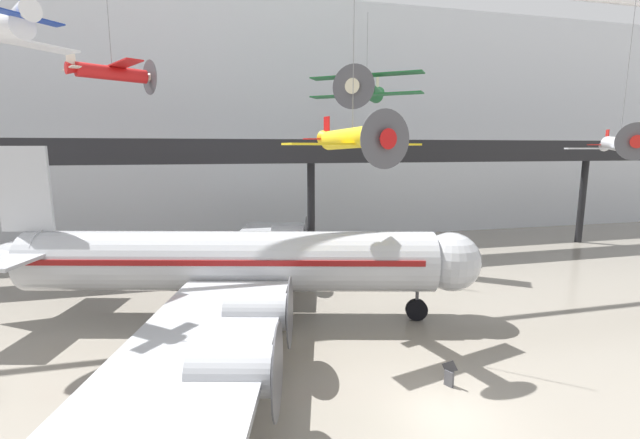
{
  "coord_description": "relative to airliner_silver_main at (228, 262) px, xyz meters",
  "views": [
    {
      "loc": [
        -8.5,
        -13.54,
        10.25
      ],
      "look_at": [
        -2.69,
        10.14,
        6.17
      ],
      "focal_mm": 24.0,
      "sensor_mm": 36.0,
      "label": 1
    }
  ],
  "objects": [
    {
      "name": "ground_plane",
      "position": [
        7.95,
        -11.64,
        -3.58
      ],
      "size": [
        260.0,
        260.0,
        0.0
      ],
      "primitive_type": "plane",
      "color": "gray"
    },
    {
      "name": "suspended_plane_yellow_lowwing",
      "position": [
        6.25,
        -4.33,
        7.15
      ],
      "size": [
        7.56,
        6.29,
        11.67
      ],
      "rotation": [
        0.0,
        0.0,
        4.95
      ],
      "color": "yellow"
    },
    {
      "name": "suspended_plane_silver_racer",
      "position": [
        24.79,
        -2.73,
        6.9
      ],
      "size": [
        5.96,
        5.34,
        11.45
      ],
      "rotation": [
        0.0,
        0.0,
        4.21
      ],
      "color": "silver"
    },
    {
      "name": "info_sign_pedestal",
      "position": [
        9.01,
        -9.81,
        -3.12
      ],
      "size": [
        0.39,
        0.71,
        1.24
      ],
      "rotation": [
        0.0,
        0.0,
        0.47
      ],
      "color": "#4C4C51",
      "rests_on": "ground"
    },
    {
      "name": "airliner_silver_main",
      "position": [
        0.0,
        0.0,
        0.0
      ],
      "size": [
        29.86,
        34.56,
        10.38
      ],
      "rotation": [
        0.0,
        0.0,
        -0.25
      ],
      "color": "#B7BABF",
      "rests_on": "ground"
    },
    {
      "name": "hangar_back_wall",
      "position": [
        7.95,
        23.32,
        9.42
      ],
      "size": [
        140.0,
        3.0,
        26.0
      ],
      "color": "silver",
      "rests_on": "ground"
    },
    {
      "name": "mezzanine_walkway",
      "position": [
        7.95,
        11.9,
        5.71
      ],
      "size": [
        110.0,
        3.2,
        10.99
      ],
      "color": "black",
      "rests_on": "ground"
    },
    {
      "name": "suspended_plane_green_biplane",
      "position": [
        12.11,
        10.01,
        11.61
      ],
      "size": [
        8.56,
        7.95,
        7.99
      ],
      "rotation": [
        0.0,
        0.0,
        4.08
      ],
      "color": "#1E6B33"
    },
    {
      "name": "suspended_plane_red_highwing",
      "position": [
        -7.34,
        9.14,
        12.0
      ],
      "size": [
        6.1,
        6.79,
        6.98
      ],
      "rotation": [
        0.0,
        0.0,
        0.52
      ],
      "color": "red"
    }
  ]
}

